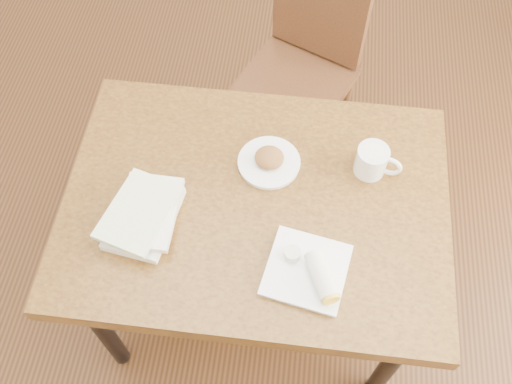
# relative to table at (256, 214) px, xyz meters

# --- Properties ---
(ground) EXTENTS (4.00, 5.00, 0.01)m
(ground) POSITION_rel_table_xyz_m (0.00, 0.00, -0.67)
(ground) COLOR #472814
(ground) RESTS_ON ground
(table) EXTENTS (1.18, 0.86, 0.75)m
(table) POSITION_rel_table_xyz_m (0.00, 0.00, 0.00)
(table) COLOR brown
(table) RESTS_ON ground
(chair_far) EXTENTS (0.55, 0.55, 0.95)m
(chair_far) POSITION_rel_table_xyz_m (0.10, 0.82, -0.12)
(chair_far) COLOR #4D2A16
(chair_far) RESTS_ON ground
(plate_scone) EXTENTS (0.20, 0.20, 0.06)m
(plate_scone) POSITION_rel_table_xyz_m (0.03, 0.14, 0.10)
(plate_scone) COLOR white
(plate_scone) RESTS_ON table
(coffee_mug) EXTENTS (0.15, 0.10, 0.10)m
(coffee_mug) POSITION_rel_table_xyz_m (0.35, 0.15, 0.13)
(coffee_mug) COLOR white
(coffee_mug) RESTS_ON table
(plate_burrito) EXTENTS (0.26, 0.26, 0.07)m
(plate_burrito) POSITION_rel_table_xyz_m (0.18, -0.23, 0.11)
(plate_burrito) COLOR white
(plate_burrito) RESTS_ON table
(book_stack) EXTENTS (0.23, 0.29, 0.07)m
(book_stack) POSITION_rel_table_xyz_m (-0.32, -0.11, 0.12)
(book_stack) COLOR white
(book_stack) RESTS_ON table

